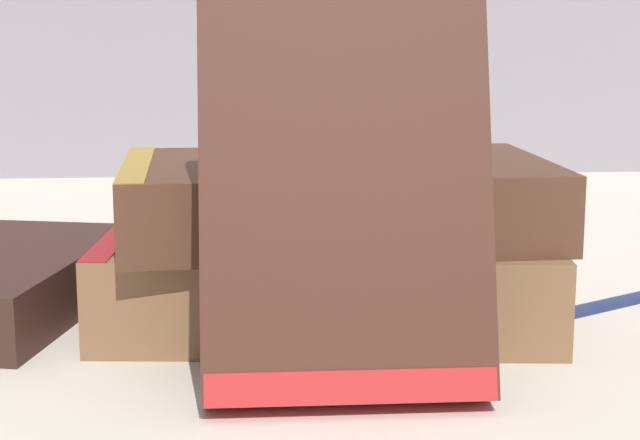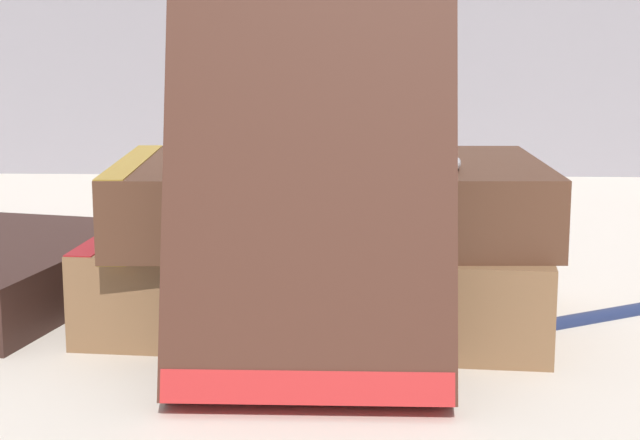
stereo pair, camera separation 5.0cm
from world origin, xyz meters
The scene contains 7 objects.
ground_plane centered at (0.00, 0.00, 0.00)m, with size 3.00×3.00×0.00m, color beige.
book_flat_bottom centered at (0.03, 0.05, 0.02)m, with size 0.21×0.14×0.04m.
book_flat_top centered at (0.04, 0.04, 0.06)m, with size 0.19×0.12×0.04m.
book_leaning_front centered at (0.04, -0.05, 0.07)m, with size 0.11×0.06×0.15m.
pocket_watch centered at (0.07, 0.02, 0.08)m, with size 0.05×0.05×0.01m.
reading_glasses centered at (-0.04, 0.20, 0.00)m, with size 0.12×0.06×0.00m.
fountain_pen centered at (0.19, 0.07, 0.00)m, with size 0.11×0.07×0.01m.
Camera 2 is at (0.05, -0.43, 0.14)m, focal length 60.00 mm.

